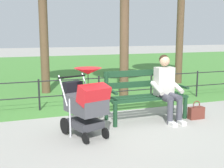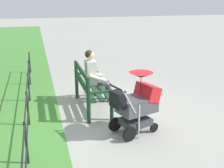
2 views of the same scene
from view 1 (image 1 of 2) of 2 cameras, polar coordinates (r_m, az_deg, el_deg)
name	(u,v)px [view 1 (image 1 of 2)]	position (r m, az deg, el deg)	size (l,w,h in m)	color
ground_plane	(121,122)	(5.63, 1.86, -7.52)	(60.00, 60.00, 0.00)	#9E9B93
grass_lawn	(52,69)	(14.03, -11.62, 2.86)	(40.00, 16.00, 0.01)	#478438
park_bench	(145,92)	(5.82, 6.41, -1.66)	(1.61, 0.62, 0.96)	#193D23
person_on_bench	(167,86)	(5.77, 10.69, -0.34)	(0.54, 0.74, 1.28)	#42424C
stroller	(86,102)	(4.75, -5.13, -3.45)	(0.73, 0.98, 1.15)	black
handbag	(196,113)	(6.06, 16.18, -5.40)	(0.32, 0.14, 0.37)	brown
park_fence	(110,87)	(6.94, -0.34, -0.57)	(8.29, 0.04, 0.70)	black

